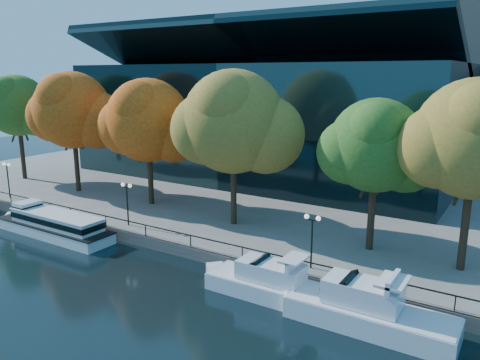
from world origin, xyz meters
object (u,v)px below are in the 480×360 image
Objects in this scene: cruiser_near at (271,283)px; tree_4 at (377,148)px; lamp_0 at (7,172)px; cruiser_far at (362,308)px; tree_2 at (149,122)px; tree_5 at (477,142)px; lamp_2 at (312,229)px; tour_boat at (52,223)px; tree_3 at (235,124)px; tree_1 at (73,112)px; lamp_1 at (127,194)px; tree_0 at (18,107)px.

cruiser_near is 13.38m from tree_4.
tree_4 is at bearing 8.49° from lamp_0.
cruiser_far is 30.23m from tree_2.
tree_5 is 12.66m from lamp_2.
tour_boat is 1.01× the size of tree_3.
lamp_0 is (-4.28, -6.24, -6.52)m from tree_1.
lamp_2 is (-9.46, -5.51, -6.36)m from tree_5.
tree_5 is at bearing 11.16° from lamp_1.
tree_2 is 3.34× the size of lamp_1.
tree_5 is at bearing -0.98° from tree_1.
tree_0 reaches higher than tour_boat.
cruiser_near is 24.62m from tree_2.
tree_0 is at bearing 178.51° from tree_5.
lamp_0 is 18.86m from lamp_1.
tour_boat is at bearing -50.04° from tree_1.
tree_5 is at bearing -3.78° from tree_4.
tree_3 reaches higher than tree_1.
tree_3 is 1.05× the size of tree_5.
tree_0 is at bearing 179.39° from tree_2.
tour_boat is 36.54m from tree_5.
tree_2 is 31.12m from tree_5.
cruiser_far is at bearing -12.55° from tree_0.
tree_2 is 18.06m from lamp_0.
tree_1 is 42.53m from tree_5.
tree_1 reaches higher than tree_0.
lamp_2 is (18.49, 0.00, 0.00)m from lamp_1.
lamp_0 is at bearing -173.28° from tree_5.
tree_2 reaches higher than lamp_1.
tree_4 reaches higher than cruiser_near.
cruiser_far is at bearing -10.10° from lamp_1.
tree_4 reaches higher than lamp_0.
lamp_2 is at bearing -17.17° from tree_2.
tree_5 is 29.19m from lamp_1.
tree_3 reaches higher than cruiser_far.
lamp_0 is at bearing -168.23° from tree_3.
tree_2 is at bearing 157.89° from cruiser_far.
tree_3 is at bearing -2.12° from tree_0.
cruiser_near is 2.76× the size of lamp_1.
cruiser_near reaches higher than tour_boat.
tree_0 is 47.52m from tree_4.
tree_0 is 45.89m from lamp_2.
tree_0 reaches higher than lamp_2.
lamp_1 is at bearing -145.60° from tree_3.
tree_0 is 28.08m from lamp_1.
tree_4 is 40.75m from lamp_0.
lamp_0 is (-42.53, 4.22, 2.82)m from cruiser_far.
tree_1 is 3.52× the size of lamp_2.
lamp_0 is at bearing -156.96° from tree_2.
tree_5 is (54.34, -1.42, -0.26)m from tree_0.
tree_0 is 3.41× the size of lamp_0.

